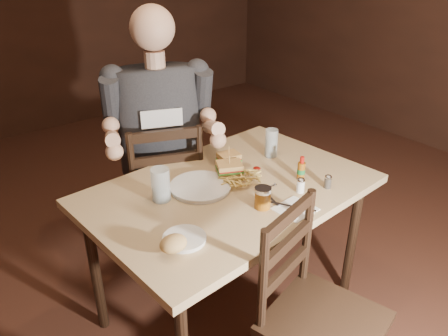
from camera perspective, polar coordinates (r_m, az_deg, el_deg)
room_shell at (r=1.62m, az=3.94°, el=13.01°), size 7.00×7.00×7.00m
main_table at (r=2.11m, az=0.84°, el=-4.16°), size 1.39×0.98×0.77m
chair_far at (r=2.62m, az=-7.84°, el=-3.12°), size 0.59×0.62×0.96m
chair_near at (r=1.88m, az=13.02°, el=-19.07°), size 0.53×0.56×0.92m
diner at (r=2.35m, az=-8.46°, el=7.61°), size 0.74×0.66×1.04m
dinner_plate at (r=2.05m, az=-3.09°, el=-2.54°), size 0.30×0.30×0.02m
sandwich_left at (r=2.12m, az=0.71°, el=0.43°), size 0.15×0.14×0.10m
sandwich_right at (r=2.23m, az=0.65°, el=1.61°), size 0.12×0.10×0.09m
fries_pile at (r=2.09m, az=2.31°, el=-1.17°), size 0.26×0.19×0.04m
ketchup_dollop at (r=2.20m, az=4.31°, el=-0.03°), size 0.04×0.04×0.01m
glass_left at (r=1.95m, az=-8.27°, el=-2.16°), size 0.09×0.09×0.15m
glass_right at (r=2.35m, az=6.19°, el=3.27°), size 0.07×0.07×0.15m
hot_sauce at (r=2.14m, az=10.07°, el=-0.01°), size 0.04×0.04×0.12m
salt_shaker at (r=2.04m, az=9.96°, el=-2.26°), size 0.04×0.04×0.07m
pepper_shaker at (r=2.11m, az=13.41°, el=-1.77°), size 0.04×0.04×0.06m
syrup_dispenser at (r=1.90m, az=5.08°, el=-3.89°), size 0.08×0.08×0.10m
napkin at (r=1.93m, az=9.27°, el=-5.30°), size 0.17×0.16×0.00m
knife at (r=1.93m, az=8.74°, el=-4.99°), size 0.12×0.20×0.01m
fork at (r=1.98m, az=6.03°, el=-3.87°), size 0.05×0.15×0.00m
side_plate at (r=1.72m, az=-5.19°, el=-9.27°), size 0.18×0.18×0.01m
bread_roll at (r=1.64m, az=-6.63°, el=-9.78°), size 0.11×0.10×0.06m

